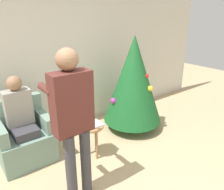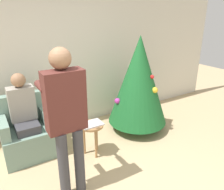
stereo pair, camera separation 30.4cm
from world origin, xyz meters
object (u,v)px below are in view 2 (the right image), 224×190
person_seated (24,113)px  side_stool (92,130)px  christmas_tree (139,80)px  armchair (27,134)px  person_standing (66,112)px

person_seated → side_stool: bearing=-31.6°
side_stool → christmas_tree: bearing=14.8°
christmas_tree → person_seated: bearing=173.1°
christmas_tree → person_seated: (-1.89, 0.23, -0.24)m
armchair → side_stool: 0.98m
armchair → side_stool: size_ratio=1.82×
armchair → person_standing: size_ratio=0.52×
armchair → side_stool: bearing=-32.6°
christmas_tree → person_standing: (-1.61, -0.80, 0.11)m
armchair → christmas_tree: bearing=-7.5°
side_stool → armchair: bearing=147.4°
christmas_tree → side_stool: bearing=-165.2°
armchair → person_standing: bearing=-75.2°
christmas_tree → person_standing: person_standing is taller
side_stool → person_standing: bearing=-136.2°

